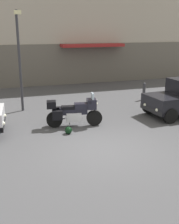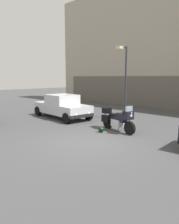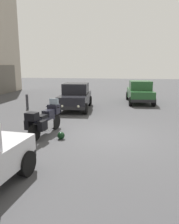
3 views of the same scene
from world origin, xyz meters
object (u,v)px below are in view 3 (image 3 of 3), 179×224
at_px(car_hatchback_near, 76,97).
at_px(car_wagon_end, 140,92).
at_px(motorcycle, 45,120).
at_px(helmet, 61,136).
at_px(bollard_curbside, 27,101).

bearing_deg(car_hatchback_near, car_wagon_end, 123.24).
bearing_deg(car_hatchback_near, motorcycle, -4.12).
distance_m(car_hatchback_near, car_wagon_end, 5.24).
bearing_deg(helmet, car_wagon_end, -20.92).
distance_m(motorcycle, bollard_curbside, 5.74).
bearing_deg(motorcycle, car_wagon_end, -16.12).
xyz_separation_m(motorcycle, car_wagon_end, (8.54, -4.19, 0.19)).
xyz_separation_m(motorcycle, bollard_curbside, (4.86, 3.05, -0.11)).
bearing_deg(car_wagon_end, bollard_curbside, 113.28).
relative_size(helmet, bollard_curbside, 0.29).
distance_m(helmet, car_hatchback_near, 5.87).
bearing_deg(helmet, bollard_curbside, 35.86).
distance_m(car_wagon_end, bollard_curbside, 8.12).
xyz_separation_m(car_hatchback_near, bollard_curbside, (-0.51, 3.06, -0.30)).
bearing_deg(bollard_curbside, car_hatchback_near, -80.54).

